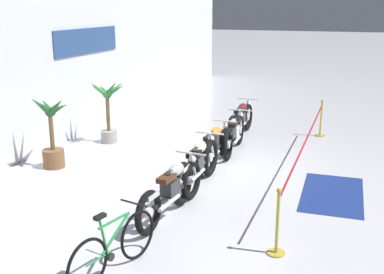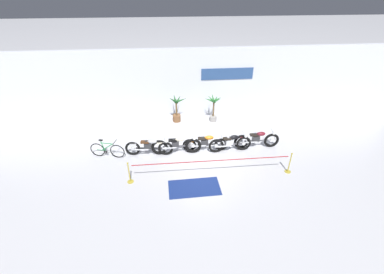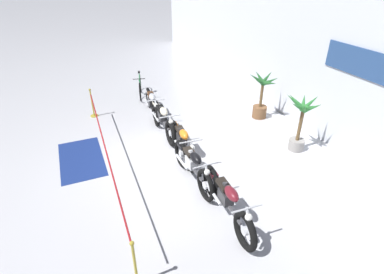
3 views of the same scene
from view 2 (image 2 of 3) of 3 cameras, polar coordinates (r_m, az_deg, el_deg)
name	(u,v)px [view 2 (image 2 of 3)]	position (r m, az deg, el deg)	size (l,w,h in m)	color
ground_plane	(206,158)	(12.79, 3.07, -4.58)	(120.00, 120.00, 0.00)	silver
back_wall	(195,82)	(16.37, 0.68, 12.07)	(28.00, 0.29, 4.20)	silver
motorcycle_silver_0	(149,147)	(12.88, -9.49, -2.17)	(2.39, 0.62, 0.96)	black
motorcycle_cream_1	(176,145)	(12.82, -3.47, -1.85)	(2.52, 0.62, 0.99)	black
motorcycle_orange_2	(206,143)	(13.06, 3.03, -1.34)	(2.33, 0.62, 0.93)	black
motorcycle_black_3	(230,143)	(13.12, 8.51, -1.32)	(2.22, 0.62, 0.97)	black
motorcycle_maroon_4	(257,140)	(13.68, 14.21, -0.56)	(2.39, 0.62, 0.98)	black
bicycle	(107,150)	(13.28, -18.31, -2.78)	(1.72, 0.56, 0.97)	black
potted_palm_left_of_row	(177,110)	(15.80, -3.43, 6.02)	(1.11, 0.93, 1.69)	brown
potted_palm_right_of_row	(214,107)	(15.76, 4.80, 6.76)	(1.06, 1.03, 1.79)	gray
stanchion_far_left	(183,166)	(11.09, -2.06, -6.46)	(7.11, 0.28, 1.05)	gold
stanchion_mid_left	(289,166)	(12.46, 20.77, -5.96)	(0.28, 0.28, 1.05)	gold
floor_banner	(194,188)	(11.08, 0.51, -11.17)	(2.18, 1.17, 0.01)	navy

